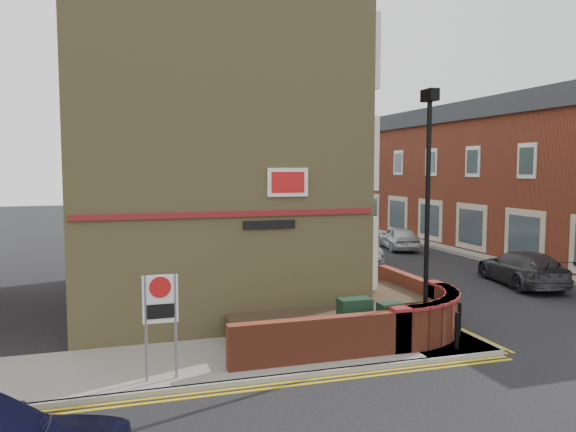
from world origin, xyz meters
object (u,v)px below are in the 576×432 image
at_px(utility_cabinet_large, 354,322).
at_px(zone_sign, 160,307).
at_px(silver_car_near, 354,248).
at_px(lamppost, 427,214).

distance_m(utility_cabinet_large, zone_sign, 4.86).
height_order(utility_cabinet_large, silver_car_near, silver_car_near).
xyz_separation_m(utility_cabinet_large, silver_car_near, (5.30, 11.98, -0.04)).
bearing_deg(lamppost, utility_cabinet_large, 176.99).
distance_m(zone_sign, silver_car_near, 16.26).
xyz_separation_m(utility_cabinet_large, zone_sign, (-4.70, -0.80, 0.92)).
bearing_deg(zone_sign, silver_car_near, 51.97).
distance_m(lamppost, silver_car_near, 12.83).
distance_m(utility_cabinet_large, silver_car_near, 13.10).
distance_m(lamppost, utility_cabinet_large, 3.24).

